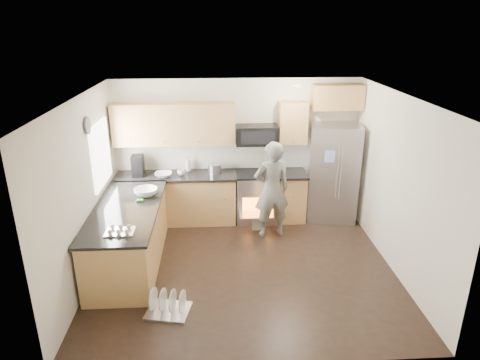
{
  "coord_description": "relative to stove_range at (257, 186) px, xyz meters",
  "views": [
    {
      "loc": [
        -0.39,
        -5.66,
        3.56
      ],
      "look_at": [
        -0.03,
        0.5,
        1.25
      ],
      "focal_mm": 32.0,
      "sensor_mm": 36.0,
      "label": 1
    }
  ],
  "objects": [
    {
      "name": "peninsula",
      "position": [
        -2.1,
        -1.44,
        -0.21
      ],
      "size": [
        0.96,
        2.36,
        1.04
      ],
      "color": "tan",
      "rests_on": "ground"
    },
    {
      "name": "back_cabinet_run",
      "position": [
        -0.94,
        0.05,
        0.29
      ],
      "size": [
        4.45,
        0.64,
        2.5
      ],
      "color": "tan",
      "rests_on": "ground"
    },
    {
      "name": "ground",
      "position": [
        -0.35,
        -1.69,
        -0.68
      ],
      "size": [
        4.5,
        4.5,
        0.0
      ],
      "primitive_type": "plane",
      "color": "black",
      "rests_on": "ground"
    },
    {
      "name": "refrigerator",
      "position": [
        1.42,
        0.01,
        0.23
      ],
      "size": [
        1.0,
        0.84,
        1.82
      ],
      "rotation": [
        0.0,
        0.0,
        -0.17
      ],
      "color": "#B7B7BC",
      "rests_on": "ground"
    },
    {
      "name": "dish_rack",
      "position": [
        -1.4,
        -2.71,
        -0.59
      ],
      "size": [
        0.62,
        0.53,
        0.34
      ],
      "rotation": [
        0.0,
        0.0,
        -0.21
      ],
      "color": "#B7B7BC",
      "rests_on": "ground"
    },
    {
      "name": "room_shell",
      "position": [
        -0.39,
        -1.68,
        1.0
      ],
      "size": [
        4.54,
        4.04,
        2.62
      ],
      "color": "silver",
      "rests_on": "ground"
    },
    {
      "name": "person",
      "position": [
        0.19,
        -0.65,
        0.17
      ],
      "size": [
        0.69,
        0.52,
        1.7
      ],
      "primitive_type": "imported",
      "rotation": [
        0.0,
        0.0,
        3.33
      ],
      "color": "slate",
      "rests_on": "ground"
    },
    {
      "name": "stove_range",
      "position": [
        0.0,
        0.0,
        0.0
      ],
      "size": [
        0.76,
        0.97,
        1.79
      ],
      "color": "#B7B7BC",
      "rests_on": "ground"
    }
  ]
}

